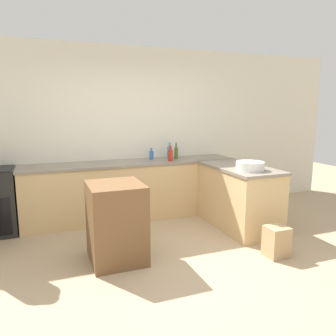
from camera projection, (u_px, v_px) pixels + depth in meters
ground_plane at (178, 269)px, 3.56m from camera, size 14.00×14.00×0.00m
wall_back at (126, 132)px, 5.36m from camera, size 8.00×0.06×2.70m
counter_back at (133, 189)px, 5.21m from camera, size 3.35×0.65×0.90m
counter_peninsula at (238, 197)px, 4.78m from camera, size 0.69×1.36×0.90m
island_table at (116, 222)px, 3.70m from camera, size 0.60×0.66×0.90m
mixing_bowl at (250, 166)px, 4.38m from camera, size 0.38×0.38×0.12m
water_bottle_blue at (151, 155)px, 5.33m from camera, size 0.07×0.07×0.18m
vinegar_bottle_clear at (177, 151)px, 5.51m from camera, size 0.08×0.08×0.27m
dish_soap_bottle at (170, 152)px, 5.41m from camera, size 0.08×0.08×0.27m
hot_sauce_bottle at (170, 155)px, 5.16m from camera, size 0.07×0.07×0.25m
olive_oil_bottle at (176, 153)px, 5.37m from camera, size 0.06×0.06×0.26m
paper_bag at (276, 242)px, 3.83m from camera, size 0.25×0.24×0.36m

